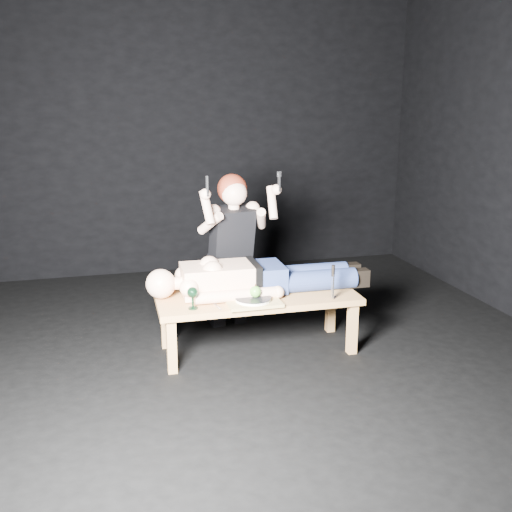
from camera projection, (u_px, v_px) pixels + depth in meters
name	position (u px, v px, depth m)	size (l,w,h in m)	color
ground	(249.00, 355.00, 4.50)	(5.00, 5.00, 0.00)	black
back_wall	(193.00, 137.00, 6.44)	(5.00, 5.00, 0.00)	black
table	(258.00, 323.00, 4.54)	(1.53, 0.58, 0.45)	#B37F3F
lying_man	(261.00, 273.00, 4.56)	(1.67, 0.51, 0.29)	beige
kneeling_woman	(229.00, 249.00, 4.94)	(0.73, 0.81, 1.36)	black
serving_tray	(253.00, 302.00, 4.30)	(0.39, 0.28, 0.02)	tan
plate	(253.00, 299.00, 4.30)	(0.26, 0.26, 0.02)	white
apple	(255.00, 292.00, 4.30)	(0.09, 0.09, 0.09)	#32941E
goblet	(193.00, 298.00, 4.18)	(0.08, 0.08, 0.16)	black
fork_flat	(217.00, 306.00, 4.24)	(0.01, 0.16, 0.01)	#B2B2B7
knife_flat	(276.00, 302.00, 4.34)	(0.01, 0.16, 0.01)	#B2B2B7
spoon_flat	(264.00, 298.00, 4.41)	(0.01, 0.16, 0.01)	#B2B2B7
carving_knife	(333.00, 282.00, 4.37)	(0.03, 0.04, 0.27)	#B2B2B7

